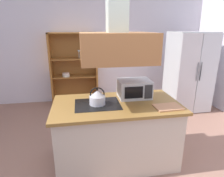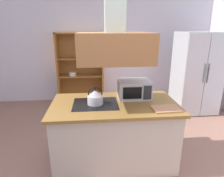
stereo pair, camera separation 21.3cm
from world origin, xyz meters
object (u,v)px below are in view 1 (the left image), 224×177
at_px(refrigerator, 189,72).
at_px(microwave, 134,89).
at_px(kettle, 97,97).
at_px(dish_cabinet, 74,73).
at_px(cutting_board, 168,107).

relative_size(refrigerator, microwave, 3.91).
xyz_separation_m(kettle, microwave, (0.56, 0.19, 0.03)).
bearing_deg(kettle, microwave, 19.07).
distance_m(refrigerator, dish_cabinet, 2.76).
bearing_deg(dish_cabinet, refrigerator, -17.61).
height_order(dish_cabinet, microwave, dish_cabinet).
bearing_deg(kettle, cutting_board, -16.68).
distance_m(cutting_board, microwave, 0.57).
bearing_deg(refrigerator, dish_cabinet, 162.39).
height_order(kettle, microwave, microwave).
distance_m(refrigerator, kettle, 2.80).
bearing_deg(cutting_board, kettle, 163.32).
bearing_deg(refrigerator, microwave, -140.21).
bearing_deg(refrigerator, kettle, -144.51).
bearing_deg(microwave, dish_cabinet, 111.90).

